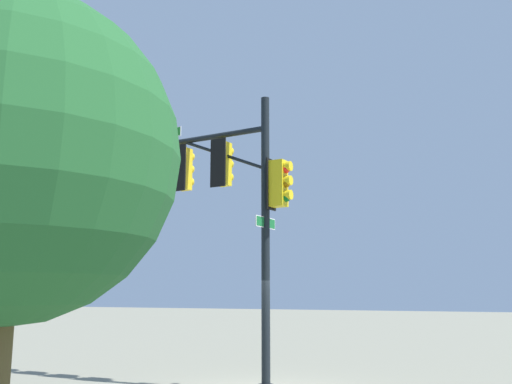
% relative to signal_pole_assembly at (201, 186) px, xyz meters
% --- Properties ---
extents(signal_pole_assembly, '(6.14, 1.26, 6.92)m').
position_rel_signal_pole_assembly_xyz_m(signal_pole_assembly, '(0.00, 0.00, 0.00)').
color(signal_pole_assembly, black).
rests_on(signal_pole_assembly, ground_plane).
extents(tree_near, '(4.48, 4.48, 6.27)m').
position_rel_signal_pole_assembly_xyz_m(tree_near, '(-1.06, 6.98, -0.89)').
color(tree_near, brown).
rests_on(tree_near, ground_plane).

